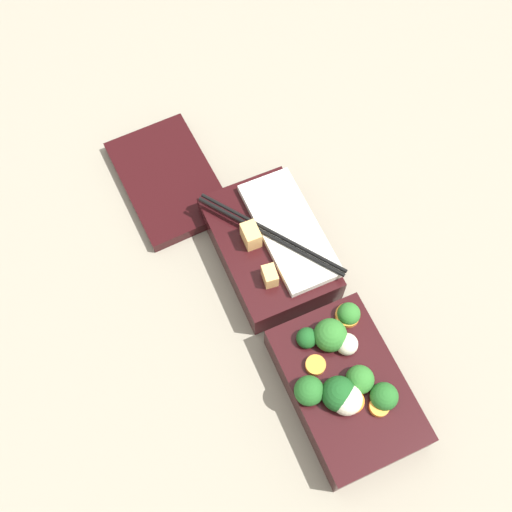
{
  "coord_description": "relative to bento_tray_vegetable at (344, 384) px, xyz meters",
  "views": [
    {
      "loc": [
        -0.22,
        0.17,
        0.77
      ],
      "look_at": [
        0.1,
        0.03,
        0.05
      ],
      "focal_mm": 42.0,
      "sensor_mm": 36.0,
      "label": 1
    }
  ],
  "objects": [
    {
      "name": "bento_tray_vegetable",
      "position": [
        0.0,
        0.0,
        0.0
      ],
      "size": [
        0.2,
        0.13,
        0.08
      ],
      "color": "black",
      "rests_on": "ground_plane"
    },
    {
      "name": "ground_plane",
      "position": [
        0.1,
        0.01,
        -0.03
      ],
      "size": [
        3.0,
        3.0,
        0.0
      ],
      "primitive_type": "plane",
      "color": "gray"
    },
    {
      "name": "bento_tray_rice",
      "position": [
        0.22,
        0.0,
        -0.0
      ],
      "size": [
        0.2,
        0.14,
        0.08
      ],
      "color": "black",
      "rests_on": "ground_plane"
    },
    {
      "name": "bento_lid",
      "position": [
        0.39,
        0.09,
        -0.02
      ],
      "size": [
        0.21,
        0.14,
        0.02
      ],
      "primitive_type": "cube",
      "rotation": [
        0.0,
        0.0,
        0.05
      ],
      "color": "black",
      "rests_on": "ground_plane"
    }
  ]
}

